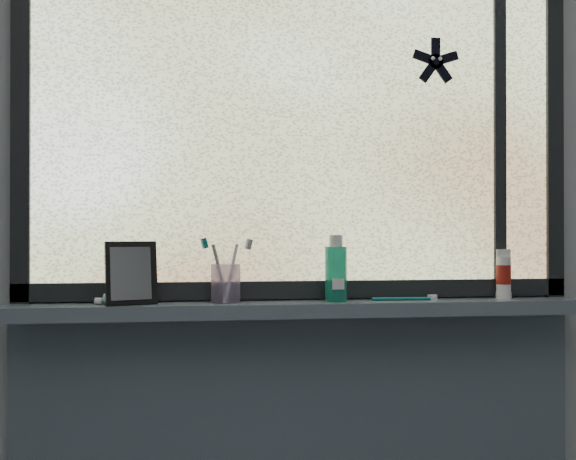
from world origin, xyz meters
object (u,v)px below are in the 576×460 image
(vanity_mirror, at_px, (131,273))
(toothbrush_cup, at_px, (226,283))
(cream_tube, at_px, (504,272))
(mouthwash_bottle, at_px, (336,268))

(vanity_mirror, distance_m, toothbrush_cup, 0.26)
(vanity_mirror, bearing_deg, cream_tube, -16.29)
(toothbrush_cup, relative_size, cream_tube, 1.03)
(vanity_mirror, bearing_deg, toothbrush_cup, -11.98)
(vanity_mirror, relative_size, cream_tube, 1.64)
(vanity_mirror, relative_size, mouthwash_bottle, 1.10)
(vanity_mirror, xyz_separation_m, mouthwash_bottle, (0.56, 0.01, 0.01))
(vanity_mirror, xyz_separation_m, toothbrush_cup, (0.25, 0.03, -0.03))
(vanity_mirror, height_order, toothbrush_cup, vanity_mirror)
(vanity_mirror, height_order, cream_tube, vanity_mirror)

